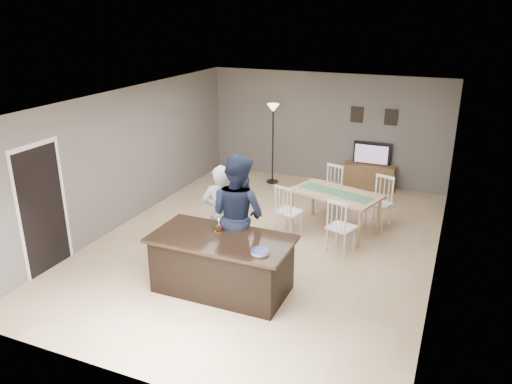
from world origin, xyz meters
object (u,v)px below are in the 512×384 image
at_px(tv_console, 369,177).
at_px(birthday_cake, 219,228).
at_px(woman, 222,215).
at_px(man, 238,215).
at_px(television, 372,154).
at_px(floor_lamp, 273,122).
at_px(plate_stack, 260,252).
at_px(dining_table, 335,199).
at_px(kitchen_island, 222,264).

xyz_separation_m(tv_console, birthday_cake, (-1.33, -5.39, 0.65)).
xyz_separation_m(woman, man, (0.39, -0.20, 0.14)).
relative_size(television, floor_lamp, 0.46).
xyz_separation_m(television, woman, (-1.61, -4.81, 0.01)).
distance_m(plate_stack, dining_table, 3.14).
height_order(woman, man, man).
xyz_separation_m(kitchen_island, plate_stack, (0.73, -0.24, 0.47)).
bearing_deg(dining_table, tv_console, 103.00).
bearing_deg(television, kitchen_island, 77.99).
relative_size(tv_console, birthday_cake, 5.49).
height_order(television, plate_stack, television).
bearing_deg(plate_stack, dining_table, 84.61).
xyz_separation_m(television, plate_stack, (-0.47, -5.88, 0.06)).
distance_m(tv_console, birthday_cake, 5.59).
relative_size(kitchen_island, television, 2.35).
relative_size(woman, man, 0.86).
relative_size(television, man, 0.45).
xyz_separation_m(tv_console, plate_stack, (-0.47, -5.81, 0.62)).
relative_size(tv_console, plate_stack, 4.48).
xyz_separation_m(birthday_cake, dining_table, (1.16, 2.70, -0.30)).
distance_m(kitchen_island, plate_stack, 0.90).
bearing_deg(tv_console, man, -103.84).
bearing_deg(woman, birthday_cake, 94.93).
xyz_separation_m(man, dining_table, (1.04, 2.25, -0.36)).
xyz_separation_m(plate_stack, floor_lamp, (-1.87, 5.34, 0.62)).
relative_size(tv_console, dining_table, 0.53).
relative_size(tv_console, television, 1.31).
bearing_deg(plate_stack, birthday_cake, 154.00).
height_order(television, dining_table, television).
relative_size(television, birthday_cake, 4.18).
bearing_deg(birthday_cake, television, 76.31).
height_order(television, birthday_cake, television).
bearing_deg(dining_table, television, 103.09).
height_order(kitchen_island, television, television).
bearing_deg(plate_stack, television, 85.46).
height_order(tv_console, man, man).
xyz_separation_m(man, birthday_cake, (-0.11, -0.45, -0.06)).
distance_m(tv_console, woman, 5.04).
bearing_deg(woman, tv_console, -127.13).
height_order(woman, floor_lamp, floor_lamp).
bearing_deg(dining_table, woman, -108.33).
xyz_separation_m(birthday_cake, floor_lamp, (-1.01, 4.92, 0.59)).
distance_m(woman, floor_lamp, 4.39).
xyz_separation_m(kitchen_island, birthday_cake, (-0.13, 0.18, 0.50)).
xyz_separation_m(kitchen_island, dining_table, (1.03, 2.88, 0.20)).
height_order(woman, dining_table, woman).
height_order(television, man, man).
distance_m(tv_console, floor_lamp, 2.69).
bearing_deg(floor_lamp, dining_table, -45.76).
height_order(tv_console, birthday_cake, birthday_cake).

